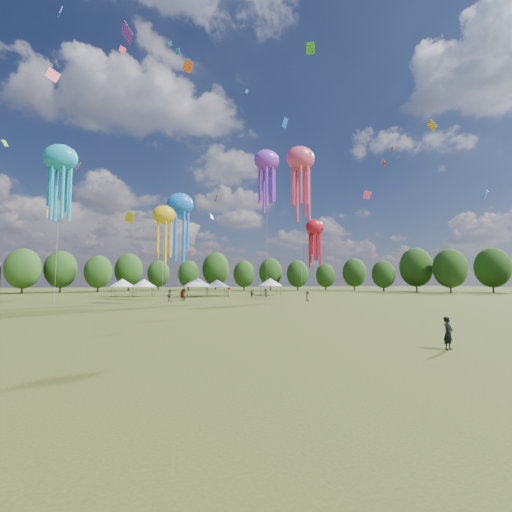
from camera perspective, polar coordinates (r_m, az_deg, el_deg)
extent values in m
plane|color=#384416|center=(19.24, 6.88, -14.75)|extent=(300.00, 300.00, 0.00)
imported|color=black|center=(19.72, 30.49, -11.52)|extent=(0.70, 0.58, 1.65)
imported|color=gray|center=(55.25, -14.85, -6.73)|extent=(1.12, 1.00, 1.90)
imported|color=gray|center=(70.69, -4.76, -6.28)|extent=(0.84, 1.05, 1.88)
imported|color=gray|center=(68.49, 1.70, -6.44)|extent=(0.71, 0.88, 1.69)
imported|color=gray|center=(73.66, -12.45, -6.20)|extent=(1.22, 1.04, 1.63)
imported|color=gray|center=(57.63, -12.79, -6.65)|extent=(1.20, 0.73, 1.92)
imported|color=gray|center=(67.10, -0.73, -6.53)|extent=(1.49, 1.19, 1.58)
imported|color=gray|center=(56.65, -12.41, -6.77)|extent=(0.70, 0.78, 1.78)
imported|color=gray|center=(56.18, 8.98, -6.91)|extent=(0.64, 0.87, 1.63)
cylinder|color=#47474C|center=(74.36, -23.92, -5.79)|extent=(0.08, 0.08, 1.98)
cylinder|color=#47474C|center=(77.92, -23.39, -5.72)|extent=(0.08, 0.08, 1.98)
cylinder|color=#47474C|center=(73.73, -21.14, -5.88)|extent=(0.08, 0.08, 1.98)
cylinder|color=#47474C|center=(77.32, -20.73, -5.80)|extent=(0.08, 0.08, 1.98)
cube|color=white|center=(75.78, -22.28, -5.01)|extent=(4.03, 4.03, 0.10)
cone|color=white|center=(75.77, -22.26, -4.33)|extent=(5.24, 5.24, 1.70)
cylinder|color=#47474C|center=(72.99, -20.56, -5.93)|extent=(0.08, 0.08, 1.95)
cylinder|color=#47474C|center=(76.58, -20.18, -5.85)|extent=(0.08, 0.08, 1.95)
cylinder|color=#47474C|center=(72.57, -17.72, -6.01)|extent=(0.08, 0.08, 1.95)
cylinder|color=#47474C|center=(76.18, -17.47, -5.92)|extent=(0.08, 0.08, 1.95)
cube|color=white|center=(74.53, -18.96, -5.14)|extent=(4.02, 4.02, 0.10)
cone|color=white|center=(74.52, -18.95, -4.46)|extent=(5.23, 5.23, 1.68)
cylinder|color=#47474C|center=(67.74, -11.83, -6.20)|extent=(0.08, 0.08, 2.11)
cylinder|color=#47474C|center=(71.75, -11.87, -6.08)|extent=(0.08, 0.08, 2.11)
cylinder|color=#47474C|center=(67.90, -8.43, -6.24)|extent=(0.08, 0.08, 2.11)
cylinder|color=#47474C|center=(71.91, -8.65, -6.12)|extent=(0.08, 0.08, 2.11)
cube|color=white|center=(69.76, -10.18, -5.25)|extent=(4.41, 4.41, 0.10)
cone|color=white|center=(69.75, -10.17, -4.47)|extent=(5.74, 5.74, 1.81)
cylinder|color=#47474C|center=(71.24, -8.23, -6.23)|extent=(0.08, 0.08, 1.88)
cylinder|color=#47474C|center=(75.17, -8.45, -6.12)|extent=(0.08, 0.08, 1.88)
cylinder|color=#47474C|center=(71.64, -5.07, -6.25)|extent=(0.08, 0.08, 1.88)
cylinder|color=#47474C|center=(75.55, -5.46, -6.14)|extent=(0.08, 0.08, 1.88)
cube|color=white|center=(73.35, -6.80, -5.41)|extent=(4.34, 4.34, 0.10)
cone|color=white|center=(73.33, -6.79, -4.74)|extent=(5.64, 5.64, 1.62)
cylinder|color=#47474C|center=(73.98, 1.44, -6.12)|extent=(0.08, 0.08, 2.07)
cylinder|color=#47474C|center=(77.79, 0.75, -6.03)|extent=(0.08, 0.08, 2.07)
cylinder|color=#47474C|center=(75.02, 4.37, -6.09)|extent=(0.08, 0.08, 2.07)
cylinder|color=#47474C|center=(78.78, 3.54, -6.00)|extent=(0.08, 0.08, 2.07)
cube|color=white|center=(76.34, 2.52, -5.25)|extent=(4.32, 4.32, 0.10)
cone|color=white|center=(76.33, 2.52, -4.55)|extent=(5.62, 5.62, 1.77)
ellipsoid|color=#1B6EF6|center=(57.83, -13.10, 8.81)|extent=(4.47, 3.13, 3.80)
cylinder|color=beige|center=(56.56, -13.23, 0.67)|extent=(0.03, 0.03, 16.43)
ellipsoid|color=#9333E4|center=(67.47, 1.87, 16.29)|extent=(5.06, 3.54, 4.30)
cylinder|color=beige|center=(64.00, 1.90, 4.84)|extent=(0.03, 0.03, 27.14)
ellipsoid|color=red|center=(59.80, 10.19, 4.98)|extent=(3.31, 2.31, 2.81)
cylinder|color=beige|center=(59.12, 10.27, -1.25)|extent=(0.03, 0.03, 13.00)
ellipsoid|color=#17A0CA|center=(60.57, -30.89, 14.46)|extent=(4.92, 3.44, 4.18)
cylinder|color=beige|center=(58.10, -31.30, 3.96)|extent=(0.03, 0.03, 22.30)
ellipsoid|color=yellow|center=(49.12, -15.72, 6.93)|extent=(3.23, 2.26, 2.75)
cylinder|color=beige|center=(48.31, -15.87, -0.58)|extent=(0.03, 0.03, 12.88)
ellipsoid|color=#ED4569|center=(69.94, 7.76, 16.49)|extent=(5.88, 4.12, 5.00)
cylinder|color=beige|center=(66.30, 7.88, 5.02)|extent=(0.03, 0.03, 28.19)
cube|color=#1B6EF6|center=(70.12, -30.96, 32.68)|extent=(0.86, 1.29, 1.48)
cube|color=#17A0CA|center=(62.09, -13.50, 31.36)|extent=(0.64, 0.57, 0.99)
cube|color=#ED4569|center=(87.06, -6.85, 10.10)|extent=(1.14, 2.37, 2.45)
cube|color=#9333E4|center=(89.67, 6.31, 14.33)|extent=(0.58, 0.29, 0.71)
cube|color=red|center=(63.54, -22.26, 30.32)|extent=(1.06, 0.54, 1.34)
cube|color=#FF540F|center=(69.10, -12.21, 8.25)|extent=(0.46, 1.17, 1.51)
cube|color=yellow|center=(52.26, 28.33, 19.41)|extent=(0.80, 1.43, 1.43)
cube|color=#4DD823|center=(61.29, 9.49, 32.15)|extent=(1.48, 0.97, 1.62)
cube|color=#17A0CA|center=(88.36, -14.74, 32.20)|extent=(1.01, 0.33, 1.17)
cube|color=#ED4569|center=(69.41, 21.36, 14.97)|extent=(0.70, 1.45, 1.53)
cube|color=#9333E4|center=(55.13, -21.57, 32.44)|extent=(1.86, 1.65, 2.43)
cube|color=red|center=(54.48, -31.94, 25.19)|extent=(1.44, 1.36, 2.09)
cube|color=#FF540F|center=(67.54, -11.81, 29.62)|extent=(1.90, 0.56, 2.17)
cube|color=yellow|center=(80.60, -21.17, 6.30)|extent=(2.50, 1.26, 2.76)
cube|color=#4DD823|center=(68.95, -37.60, 15.34)|extent=(0.74, 0.95, 1.22)
cube|color=#1B6EF6|center=(79.31, 5.08, 22.14)|extent=(1.69, 1.83, 2.05)
cube|color=#ED4569|center=(75.76, 18.81, 10.03)|extent=(1.93, 0.90, 2.26)
cube|color=red|center=(87.36, 2.86, 7.79)|extent=(1.06, 1.21, 1.61)
cube|color=#FF540F|center=(61.97, 22.68, 16.92)|extent=(0.32, 0.87, 1.03)
cube|color=yellow|center=(88.19, -32.60, 6.22)|extent=(0.43, 1.70, 2.15)
cube|color=#4DD823|center=(75.83, -7.72, 6.81)|extent=(0.92, 1.34, 1.43)
cube|color=#1B6EF6|center=(61.26, 35.11, 8.64)|extent=(0.93, 1.13, 1.42)
cube|color=#17A0CA|center=(90.96, -1.62, 26.76)|extent=(0.89, 0.52, 0.98)
cube|color=#ED4569|center=(52.92, -28.58, 13.61)|extent=(1.03, 0.87, 1.37)
cube|color=#9333E4|center=(79.55, -15.84, 7.84)|extent=(1.10, 1.56, 2.17)
cylinder|color=#38281C|center=(104.43, -35.64, -4.42)|extent=(0.44, 0.44, 3.36)
ellipsoid|color=#244617|center=(104.45, -35.53, -1.77)|extent=(8.40, 8.40, 10.51)
cylinder|color=#38281C|center=(108.96, -30.98, -4.55)|extent=(0.44, 0.44, 3.41)
ellipsoid|color=#244617|center=(108.99, -30.88, -1.98)|extent=(8.53, 8.53, 10.66)
cylinder|color=#38281C|center=(105.75, -25.86, -4.85)|extent=(0.44, 0.44, 3.07)
ellipsoid|color=#244617|center=(105.76, -25.79, -2.47)|extent=(7.66, 7.66, 9.58)
cylinder|color=#38281C|center=(112.55, -21.35, -4.83)|extent=(0.44, 0.44, 3.43)
ellipsoid|color=#244617|center=(112.57, -21.28, -2.31)|extent=(8.58, 8.58, 10.73)
cylinder|color=#38281C|center=(117.15, -16.68, -5.02)|extent=(0.44, 0.44, 2.95)
ellipsoid|color=#244617|center=(117.15, -16.64, -2.95)|extent=(7.37, 7.37, 9.21)
cylinder|color=#38281C|center=(112.95, -11.71, -5.16)|extent=(0.44, 0.44, 2.89)
ellipsoid|color=#244617|center=(112.95, -11.68, -3.05)|extent=(7.23, 7.23, 9.04)
cylinder|color=#38281C|center=(117.89, -7.04, -4.94)|extent=(0.44, 0.44, 3.84)
ellipsoid|color=#244617|center=(117.94, -7.02, -2.26)|extent=(9.60, 9.60, 11.99)
cylinder|color=#38281C|center=(108.08, -2.10, -5.30)|extent=(0.44, 0.44, 2.84)
ellipsoid|color=#244617|center=(108.08, -2.09, -3.14)|extent=(7.11, 7.11, 8.89)
cylinder|color=#38281C|center=(112.75, 2.56, -5.18)|extent=(0.44, 0.44, 3.16)
ellipsoid|color=#244617|center=(112.76, 2.55, -2.87)|extent=(7.91, 7.91, 9.88)
cylinder|color=#38281C|center=(109.58, 7.28, -5.25)|extent=(0.44, 0.44, 2.88)
ellipsoid|color=#244617|center=(109.57, 7.26, -3.08)|extent=(7.21, 7.21, 9.01)
cylinder|color=#38281C|center=(115.46, 12.04, -5.20)|extent=(0.44, 0.44, 2.63)
ellipsoid|color=#244617|center=(115.45, 12.01, -3.32)|extent=(6.57, 6.57, 8.22)
cylinder|color=#38281C|center=(116.38, 16.81, -4.98)|extent=(0.44, 0.44, 3.13)
ellipsoid|color=#244617|center=(116.39, 16.76, -2.77)|extent=(7.81, 7.81, 9.77)
cylinder|color=#38281C|center=(107.84, 21.37, -5.06)|extent=(0.44, 0.44, 2.72)
ellipsoid|color=#244617|center=(107.83, 21.32, -2.98)|extent=(6.80, 6.80, 8.50)
cylinder|color=#38281C|center=(111.00, 26.21, -4.60)|extent=(0.44, 0.44, 3.81)
ellipsoid|color=#244617|center=(111.05, 26.12, -1.78)|extent=(9.52, 9.52, 11.90)
cylinder|color=#38281C|center=(106.46, 30.81, -4.56)|extent=(0.44, 0.44, 3.51)
ellipsoid|color=#244617|center=(106.49, 30.71, -1.84)|extent=(8.78, 8.78, 10.97)
cylinder|color=#38281C|center=(114.57, 36.03, -4.25)|extent=(0.44, 0.44, 3.64)
ellipsoid|color=#244617|center=(114.61, 35.92, -1.63)|extent=(9.10, 9.10, 11.37)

